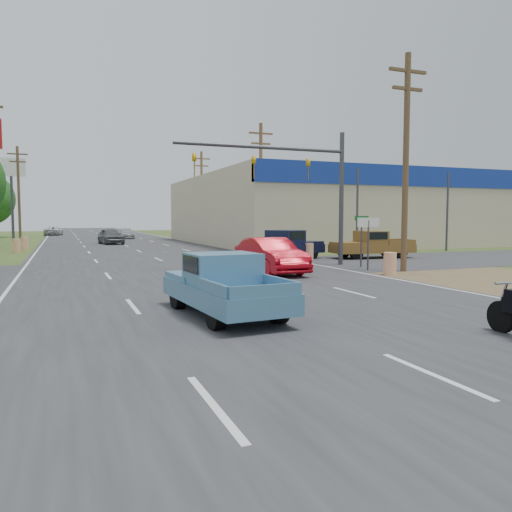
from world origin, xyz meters
name	(u,v)px	position (x,y,z in m)	size (l,w,h in m)	color
ground	(433,376)	(0.00, 0.00, 0.00)	(200.00, 200.00, 0.00)	#374E1F
main_road	(126,246)	(0.00, 40.00, 0.01)	(15.00, 180.00, 0.02)	#2D2D30
cross_road	(180,269)	(0.00, 18.00, 0.01)	(120.00, 10.00, 0.02)	#2D2D30
dirt_verge	(478,277)	(11.00, 10.00, 0.01)	(8.00, 18.00, 0.01)	brown
big_box_store	(416,211)	(32.00, 39.93, 3.31)	(50.00, 28.10, 6.60)	#B7A88C
utility_pole_1	(406,157)	(9.50, 13.00, 5.32)	(2.00, 0.28, 10.00)	#4C3823
utility_pole_2	(261,183)	(9.50, 31.00, 5.32)	(2.00, 0.28, 10.00)	#4C3823
utility_pole_3	(202,193)	(9.50, 49.00, 5.32)	(2.00, 0.28, 10.00)	#4C3823
utility_pole_6	(19,191)	(-9.50, 52.00, 5.32)	(2.00, 0.28, 10.00)	#4C3823
tree_3	(410,198)	(55.00, 70.00, 6.19)	(8.40, 8.40, 10.40)	#422D19
tree_5	(238,202)	(30.00, 95.00, 5.88)	(7.98, 7.98, 9.88)	#422D19
barrel_0	(390,264)	(8.00, 12.00, 0.50)	(0.56, 0.56, 1.00)	orange
barrel_1	(309,252)	(8.40, 20.50, 0.50)	(0.56, 0.56, 1.00)	orange
barrel_2	(17,246)	(-8.50, 34.00, 0.50)	(0.56, 0.56, 1.00)	orange
barrel_3	(25,243)	(-8.20, 38.00, 0.50)	(0.56, 0.56, 1.00)	orange
pole_sign_left_far	(11,176)	(-10.50, 56.00, 7.17)	(3.00, 0.35, 9.20)	#3F3F44
lane_sign	(368,231)	(8.20, 14.00, 1.90)	(1.20, 0.08, 2.52)	#3F3F44
street_name_sign	(361,236)	(8.80, 15.50, 1.61)	(0.80, 0.08, 2.61)	#3F3F44
signal_mast	(296,173)	(5.82, 17.00, 4.80)	(9.12, 0.40, 7.00)	#3F3F44
red_convertible	(271,256)	(3.35, 14.47, 0.80)	(1.69, 4.85, 1.60)	#A70714
blue_pickup	(222,284)	(-1.59, 6.00, 0.81)	(2.23, 4.97, 1.60)	black
navy_pickup	(285,245)	(7.12, 21.07, 0.90)	(5.75, 4.04, 1.78)	black
brown_pickup	(370,244)	(12.55, 20.20, 0.86)	(5.27, 2.34, 1.70)	black
distant_car_grey	(111,236)	(-1.01, 43.75, 0.77)	(1.82, 4.54, 1.55)	#535358
distant_car_silver	(127,234)	(2.00, 56.52, 0.62)	(1.73, 4.27, 1.24)	#A9A8AD
distant_car_white	(54,231)	(-6.50, 72.57, 0.65)	(2.15, 4.65, 1.29)	silver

